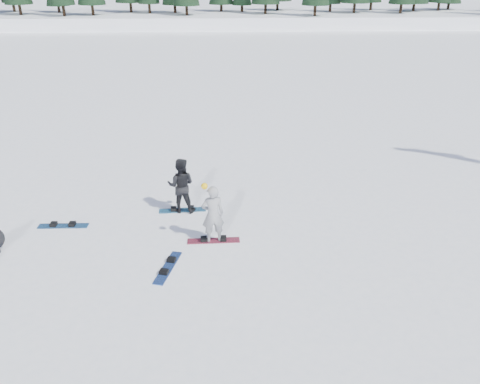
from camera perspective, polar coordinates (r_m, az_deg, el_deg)
name	(u,v)px	position (r m, az deg, el deg)	size (l,w,h in m)	color
ground	(254,245)	(13.33, 1.72, -6.49)	(420.00, 420.00, 0.00)	white
alpine_backdrop	(195,24)	(201.80, -5.49, 19.74)	(412.50, 227.00, 53.20)	white
snowboarder_woman	(213,214)	(13.09, -3.35, -2.70)	(0.71, 0.53, 1.90)	#97979B
snowboarder_man	(181,185)	(14.84, -7.21, 0.81)	(0.88, 0.68, 1.80)	black
snowboard_woman	(214,241)	(13.52, -3.24, -5.94)	(1.50, 0.28, 0.03)	maroon
snowboard_man	(183,210)	(15.23, -7.02, -2.21)	(1.50, 0.28, 0.03)	#1A6291
snowboard_loose_c	(63,226)	(15.21, -20.75, -3.89)	(1.50, 0.28, 0.03)	#19518C
snowboard_loose_a	(168,268)	(12.53, -8.79, -9.09)	(1.50, 0.28, 0.03)	navy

